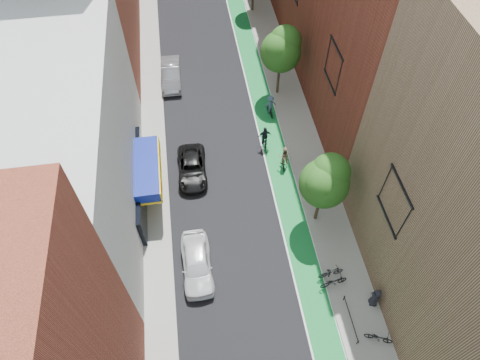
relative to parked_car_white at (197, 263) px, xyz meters
name	(u,v)px	position (x,y,z in m)	size (l,w,h in m)	color
bike_lane	(257,81)	(7.36, 18.73, -0.83)	(2.00, 68.00, 0.01)	#157633
sidewalk_left	(152,91)	(-2.64, 18.73, -0.76)	(2.00, 68.00, 0.15)	gray
sidewalk_right	(282,78)	(9.86, 18.73, -0.76)	(3.00, 68.00, 0.15)	gray
building_left_white	(64,150)	(-7.64, 6.73, 5.16)	(8.00, 20.00, 12.00)	silver
tree_near	(325,181)	(9.01, 2.75, 3.82)	(3.40, 3.36, 6.42)	#332619
tree_mid	(281,49)	(9.01, 16.75, 4.05)	(3.55, 3.53, 6.74)	#332619
parked_car_white	(197,263)	(0.00, 0.00, 0.00)	(1.98, 4.92, 1.68)	white
parked_car_black	(192,168)	(0.36, 8.38, -0.17)	(2.21, 4.80, 1.33)	black
parked_car_silver	(171,74)	(-0.69, 19.93, -0.02)	(1.73, 4.97, 1.64)	gray
cyclist_lane_near	(284,159)	(7.67, 8.08, 0.04)	(0.91, 1.75, 2.07)	black
cyclist_lane_mid	(265,140)	(6.56, 10.31, 0.02)	(1.11, 1.79, 2.21)	black
cyclist_lane_far	(270,106)	(7.73, 14.08, 0.13)	(1.21, 1.53, 2.06)	black
parked_bike_near	(334,281)	(8.76, -2.54, -0.19)	(0.66, 1.89, 0.99)	black
parked_bike_mid	(331,272)	(8.76, -1.90, -0.16)	(0.50, 1.77, 1.06)	black
parked_bike_far	(379,337)	(10.47, -6.42, -0.24)	(0.60, 1.72, 0.90)	black
pedestrian	(375,297)	(10.96, -4.11, 0.19)	(0.86, 0.56, 1.75)	black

